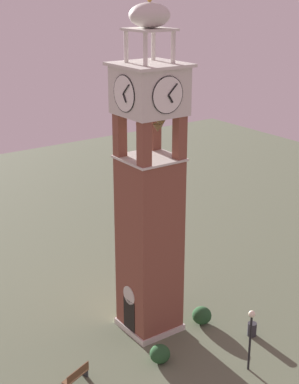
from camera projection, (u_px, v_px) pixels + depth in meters
The scene contains 8 objects.
ground at pixel (150, 326), 33.90m from camera, with size 80.00×80.00×0.00m, color #5B664C.
clock_tower at pixel (149, 204), 31.26m from camera, with size 3.40×3.40×18.42m.
park_bench at pixel (76, 376), 28.85m from camera, with size 0.97×1.65×0.95m.
lamp_post at pixel (251, 329), 29.28m from camera, with size 0.36×0.36×3.51m.
trash_bin at pixel (252, 329), 32.90m from camera, with size 0.52×0.52×0.80m, color #2D2D33.
shrub_near_entry at pixel (160, 354), 30.54m from camera, with size 1.10×1.10×1.00m, color #234C28.
shrub_left_of_tower at pixel (128, 304), 35.44m from camera, with size 0.89×0.89×0.81m, color #234C28.
shrub_behind_bench at pixel (202, 315), 34.05m from camera, with size 1.15×1.15×1.05m, color #234C28.
Camera 1 is at (23.78, -16.89, 19.00)m, focal length 53.82 mm.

